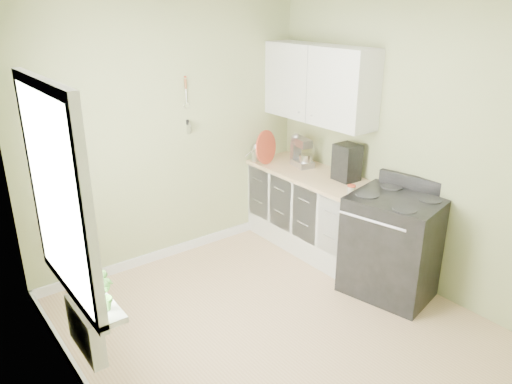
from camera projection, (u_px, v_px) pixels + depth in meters
floor at (279, 331)px, 4.34m from camera, size 3.20×3.60×0.02m
wall_back at (170, 137)px, 5.19m from camera, size 3.20×0.02×2.70m
wall_left at (72, 242)px, 2.94m from camera, size 0.02×3.60×2.70m
wall_right at (411, 149)px, 4.75m from camera, size 0.02×3.60×2.70m
base_cabinets at (311, 212)px, 5.65m from camera, size 0.60×1.60×0.87m
countertop at (312, 174)px, 5.48m from camera, size 0.64×1.60×0.04m
upper_cabinets at (319, 84)px, 5.28m from camera, size 0.35×1.40×0.80m
window at (56, 195)px, 3.10m from camera, size 0.06×1.14×1.44m
window_sill at (81, 284)px, 3.39m from camera, size 0.18×1.14×0.04m
radiator at (86, 330)px, 3.45m from camera, size 0.12×0.50×0.35m
wall_utensils at (187, 114)px, 5.20m from camera, size 0.02×0.14×0.58m
stove at (393, 245)px, 4.76m from camera, size 0.87×0.94×1.11m
stand_mixer at (302, 153)px, 5.63m from camera, size 0.23×0.32×0.36m
kettle at (255, 152)px, 5.83m from camera, size 0.20×0.12×0.21m
coffee_maker at (347, 163)px, 5.19m from camera, size 0.23×0.25×0.38m
red_tray at (266, 147)px, 5.70m from camera, size 0.39×0.19×0.39m
jar at (351, 189)px, 4.86m from camera, size 0.08×0.08×0.09m
plant_a at (104, 290)px, 3.02m from camera, size 0.18×0.18×0.29m
plant_b at (87, 269)px, 3.22m from camera, size 0.21×0.22×0.32m
plant_c at (63, 242)px, 3.59m from camera, size 0.18×0.18×0.31m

